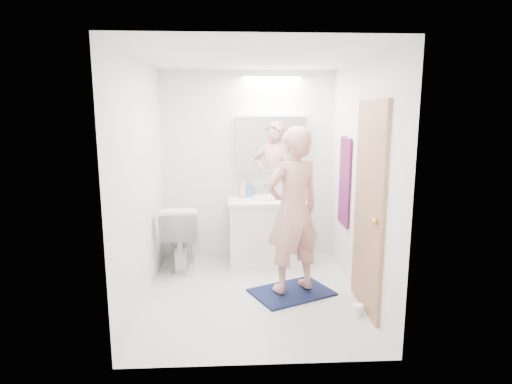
{
  "coord_description": "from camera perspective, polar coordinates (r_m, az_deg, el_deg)",
  "views": [
    {
      "loc": [
        -0.18,
        -4.16,
        1.89
      ],
      "look_at": [
        0.05,
        0.25,
        1.05
      ],
      "focal_mm": 29.72,
      "sensor_mm": 36.0,
      "label": 1
    }
  ],
  "objects": [
    {
      "name": "medicine_cabinet",
      "position": [
        5.37,
        2.16,
        6.6
      ],
      "size": [
        0.88,
        0.14,
        0.7
      ],
      "primitive_type": "cube",
      "color": "white",
      "rests_on": "wall_back"
    },
    {
      "name": "wall_right",
      "position": [
        4.4,
        13.95,
        1.44
      ],
      "size": [
        0.0,
        2.5,
        2.5
      ],
      "primitive_type": "plane",
      "rotation": [
        1.57,
        0.0,
        -1.57
      ],
      "color": "white",
      "rests_on": "floor"
    },
    {
      "name": "wall_back",
      "position": [
        5.45,
        -1.08,
        3.51
      ],
      "size": [
        2.5,
        0.0,
        2.5
      ],
      "primitive_type": "plane",
      "rotation": [
        1.57,
        0.0,
        0.0
      ],
      "color": "white",
      "rests_on": "floor"
    },
    {
      "name": "wall_front",
      "position": [
        2.99,
        0.56,
        -2.55
      ],
      "size": [
        2.5,
        0.0,
        2.5
      ],
      "primitive_type": "plane",
      "rotation": [
        -1.57,
        0.0,
        0.0
      ],
      "color": "white",
      "rests_on": "floor"
    },
    {
      "name": "door_knob",
      "position": [
        3.83,
        15.73,
        -3.84
      ],
      "size": [
        0.06,
        0.06,
        0.06
      ],
      "primitive_type": "sphere",
      "color": "gold",
      "rests_on": "door"
    },
    {
      "name": "faucet",
      "position": [
        5.45,
        1.21,
        0.3
      ],
      "size": [
        0.02,
        0.02,
        0.16
      ],
      "primitive_type": "cylinder",
      "color": "silver",
      "rests_on": "countertop"
    },
    {
      "name": "soap_bottle_b",
      "position": [
        5.4,
        -0.79,
        0.34
      ],
      "size": [
        0.11,
        0.11,
        0.18
      ],
      "primitive_type": "imported",
      "rotation": [
        0.0,
        0.0,
        -0.48
      ],
      "color": "#5381B2",
      "rests_on": "countertop"
    },
    {
      "name": "soap_bottle_a",
      "position": [
        5.36,
        -1.8,
        0.56
      ],
      "size": [
        0.09,
        0.09,
        0.24
      ],
      "primitive_type": "imported",
      "rotation": [
        0.0,
        0.0,
        -0.01
      ],
      "color": "#D2B987",
      "rests_on": "countertop"
    },
    {
      "name": "bath_rug",
      "position": [
        4.61,
        4.81,
        -13.29
      ],
      "size": [
        0.96,
        0.84,
        0.02
      ],
      "primitive_type": "cube",
      "rotation": [
        0.0,
        0.0,
        0.44
      ],
      "color": "#131F3D",
      "rests_on": "floor"
    },
    {
      "name": "toilet_paper_roll",
      "position": [
        4.26,
        13.47,
        -15.15
      ],
      "size": [
        0.11,
        0.11,
        0.1
      ],
      "primitive_type": "cylinder",
      "color": "white",
      "rests_on": "floor"
    },
    {
      "name": "sink_basin",
      "position": [
        5.27,
        1.36,
        -0.77
      ],
      "size": [
        0.36,
        0.36,
        0.03
      ],
      "primitive_type": "cylinder",
      "color": "white",
      "rests_on": "countertop"
    },
    {
      "name": "towel",
      "position": [
        4.94,
        11.82,
        1.34
      ],
      "size": [
        0.02,
        0.42,
        1.0
      ],
      "primitive_type": "cube",
      "color": "#1C1440",
      "rests_on": "wall_right"
    },
    {
      "name": "countertop",
      "position": [
        5.25,
        1.39,
        -1.21
      ],
      "size": [
        0.95,
        0.58,
        0.04
      ],
      "primitive_type": "cube",
      "color": "white",
      "rests_on": "vanity_cabinet"
    },
    {
      "name": "toothbrush_cup",
      "position": [
        5.42,
        4.07,
        -0.16
      ],
      "size": [
        0.13,
        0.13,
        0.09
      ],
      "primitive_type": "imported",
      "rotation": [
        0.0,
        0.0,
        -0.41
      ],
      "color": "#385DAA",
      "rests_on": "countertop"
    },
    {
      "name": "vanity_cabinet",
      "position": [
        5.35,
        1.37,
        -5.5
      ],
      "size": [
        0.9,
        0.55,
        0.78
      ],
      "primitive_type": "cube",
      "color": "white",
      "rests_on": "floor"
    },
    {
      "name": "toilet",
      "position": [
        5.26,
        -10.01,
        -5.83
      ],
      "size": [
        0.47,
        0.8,
        0.8
      ],
      "primitive_type": "imported",
      "rotation": [
        0.0,
        0.0,
        3.17
      ],
      "color": "white",
      "rests_on": "floor"
    },
    {
      "name": "wall_left",
      "position": [
        4.31,
        -15.27,
        1.19
      ],
      "size": [
        0.0,
        2.5,
        2.5
      ],
      "primitive_type": "plane",
      "rotation": [
        1.57,
        0.0,
        1.57
      ],
      "color": "white",
      "rests_on": "floor"
    },
    {
      "name": "ceiling",
      "position": [
        4.19,
        -0.53,
        17.76
      ],
      "size": [
        2.5,
        2.5,
        0.0
      ],
      "primitive_type": "plane",
      "rotation": [
        3.14,
        0.0,
        0.0
      ],
      "color": "white",
      "rests_on": "floor"
    },
    {
      "name": "mirror_panel",
      "position": [
        5.29,
        2.23,
        6.54
      ],
      "size": [
        0.84,
        0.01,
        0.66
      ],
      "primitive_type": "cube",
      "color": "silver",
      "rests_on": "medicine_cabinet"
    },
    {
      "name": "person",
      "position": [
        4.33,
        5.0,
        -2.49
      ],
      "size": [
        0.74,
        0.63,
        1.7
      ],
      "primitive_type": "imported",
      "rotation": [
        0.0,
        0.0,
        3.58
      ],
      "color": "tan",
      "rests_on": "bath_rug"
    },
    {
      "name": "floor",
      "position": [
        4.57,
        -0.47,
        -13.65
      ],
      "size": [
        2.5,
        2.5,
        0.0
      ],
      "primitive_type": "plane",
      "color": "silver",
      "rests_on": "ground"
    },
    {
      "name": "towel_hook",
      "position": [
        4.88,
        11.9,
        7.37
      ],
      "size": [
        0.07,
        0.02,
        0.02
      ],
      "primitive_type": "cylinder",
      "rotation": [
        0.0,
        1.57,
        0.0
      ],
      "color": "silver",
      "rests_on": "wall_right"
    },
    {
      "name": "door",
      "position": [
        4.11,
        14.96,
        -2.11
      ],
      "size": [
        0.04,
        0.8,
        2.0
      ],
      "primitive_type": "cube",
      "color": "tan",
      "rests_on": "wall_right"
    }
  ]
}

